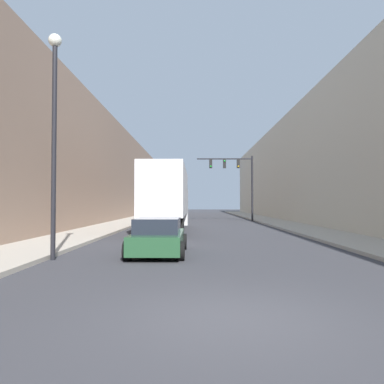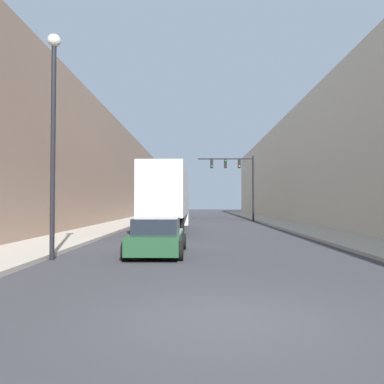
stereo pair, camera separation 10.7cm
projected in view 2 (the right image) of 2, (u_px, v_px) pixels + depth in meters
name	position (u px, v px, depth m)	size (l,w,h in m)	color
ground_plane	(226.00, 319.00, 6.14)	(200.00, 200.00, 0.00)	#38383D
sidewalk_right	(275.00, 222.00, 36.03)	(3.13, 80.00, 0.15)	#B2A899
sidewalk_left	(129.00, 222.00, 36.22)	(3.13, 80.00, 0.15)	#B2A899
building_right	(322.00, 166.00, 36.13)	(6.00, 80.00, 10.84)	beige
building_left	(83.00, 169.00, 36.42)	(6.00, 80.00, 10.39)	#997A66
semi_truck	(169.00, 196.00, 26.72)	(2.53, 14.77, 4.19)	silver
sedan_car	(157.00, 237.00, 13.81)	(2.02, 4.26, 1.35)	#234C2D
traffic_signal_gantry	(239.00, 175.00, 38.47)	(5.79, 0.35, 6.73)	black
street_lamp	(53.00, 117.00, 12.60)	(0.44, 0.44, 7.63)	black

